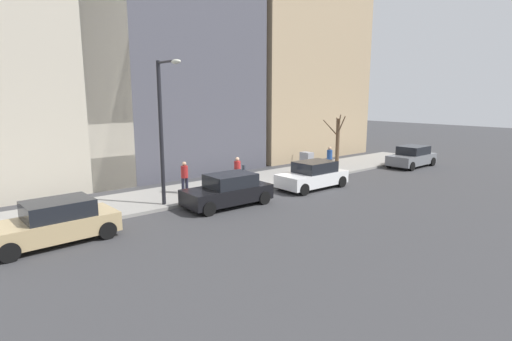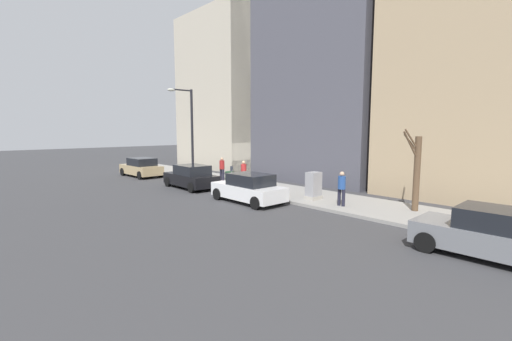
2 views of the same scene
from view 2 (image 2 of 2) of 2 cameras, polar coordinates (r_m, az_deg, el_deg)
name	(u,v)px [view 2 (image 2 of 2)]	position (r m, az deg, el deg)	size (l,w,h in m)	color
ground_plane	(235,192)	(20.87, -3.48, -3.65)	(120.00, 120.00, 0.00)	#38383A
sidewalk	(259,187)	(22.15, 0.53, -2.83)	(4.00, 36.00, 0.15)	gray
parked_car_grey	(495,235)	(12.35, 34.98, -8.78)	(1.99, 4.23, 1.52)	slate
parked_car_white	(249,188)	(17.92, -1.21, -3.00)	(1.95, 4.22, 1.52)	white
parked_car_black	(191,177)	(22.61, -10.77, -1.06)	(2.04, 4.26, 1.52)	black
parked_car_tan	(141,168)	(29.24, -18.57, 0.47)	(2.04, 4.26, 1.52)	tan
parking_meter	(232,174)	(21.70, -4.10, -0.64)	(0.14, 0.10, 1.35)	slate
utility_box	(313,186)	(18.24, 9.56, -2.56)	(0.83, 0.61, 1.43)	#A8A399
streetlamp	(189,126)	(25.25, -11.13, 7.21)	(1.97, 0.32, 6.50)	black
bare_tree	(416,171)	(16.86, 25.16, -0.04)	(1.95, 0.70, 3.69)	brown
trash_bin	(229,178)	(22.64, -4.45, -1.30)	(0.56, 0.56, 0.90)	#14381E
pedestrian_near_meter	(342,187)	(16.86, 14.08, -2.62)	(0.36, 0.40, 1.66)	#1E1E2D
pedestrian_midblock	(244,172)	(22.05, -2.07, -0.23)	(0.36, 0.39, 1.66)	#1E1E2D
pedestrian_far_corner	(222,167)	(24.72, -5.69, 0.51)	(0.36, 0.40, 1.66)	#1E1E2D
office_block_center	(338,6)	(31.52, 13.46, 25.16)	(12.37, 12.37, 27.60)	#4C4C56
office_tower_right	(255,94)	(36.21, -0.14, 12.65)	(11.79, 11.79, 14.92)	#BCB29E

